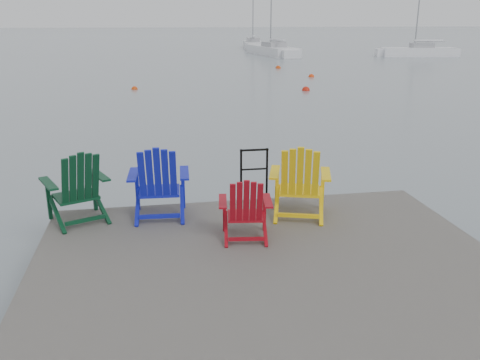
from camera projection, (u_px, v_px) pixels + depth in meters
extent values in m
plane|color=gray|center=(272.00, 303.00, 6.43)|extent=(400.00, 400.00, 0.00)
cube|color=#302D2B|center=(273.00, 275.00, 6.31)|extent=(6.00, 5.00, 0.20)
cylinder|color=black|center=(77.00, 263.00, 8.15)|extent=(0.26, 0.26, 1.20)
cylinder|color=black|center=(242.00, 250.00, 8.59)|extent=(0.26, 0.26, 1.20)
cylinder|color=black|center=(391.00, 239.00, 9.03)|extent=(0.26, 0.26, 1.20)
cylinder|color=black|center=(241.00, 176.00, 8.45)|extent=(0.04, 0.04, 0.90)
cylinder|color=black|center=(267.00, 174.00, 8.52)|extent=(0.04, 0.04, 0.90)
cylinder|color=black|center=(254.00, 150.00, 8.35)|extent=(0.48, 0.04, 0.04)
cylinder|color=black|center=(254.00, 169.00, 8.45)|extent=(0.44, 0.03, 0.03)
cube|color=#09351D|center=(76.00, 196.00, 7.72)|extent=(0.76, 0.72, 0.04)
cube|color=#09351D|center=(49.00, 200.00, 7.73)|extent=(0.07, 0.07, 0.63)
cube|color=#09351D|center=(94.00, 191.00, 8.10)|extent=(0.07, 0.07, 0.63)
cube|color=#09351D|center=(48.00, 183.00, 7.42)|extent=(0.39, 0.68, 0.03)
cube|color=#09351D|center=(99.00, 175.00, 7.82)|extent=(0.39, 0.68, 0.03)
cube|color=#09351D|center=(81.00, 179.00, 7.32)|extent=(0.62, 0.48, 0.77)
cube|color=#1119B1|center=(160.00, 191.00, 7.92)|extent=(0.64, 0.58, 0.05)
cube|color=#1119B1|center=(137.00, 190.00, 8.11)|extent=(0.06, 0.06, 0.65)
cube|color=#1119B1|center=(183.00, 189.00, 8.19)|extent=(0.06, 0.06, 0.65)
cube|color=#1119B1|center=(133.00, 175.00, 7.77)|extent=(0.17, 0.71, 0.03)
cube|color=#1119B1|center=(184.00, 173.00, 7.86)|extent=(0.17, 0.71, 0.03)
cube|color=#1119B1|center=(158.00, 174.00, 7.45)|extent=(0.58, 0.33, 0.79)
cube|color=maroon|center=(245.00, 216.00, 7.13)|extent=(0.54, 0.49, 0.04)
cube|color=maroon|center=(224.00, 214.00, 7.31)|extent=(0.05, 0.05, 0.52)
cube|color=maroon|center=(264.00, 214.00, 7.33)|extent=(0.05, 0.05, 0.52)
cube|color=maroon|center=(223.00, 201.00, 7.04)|extent=(0.18, 0.57, 0.03)
cube|color=maroon|center=(268.00, 201.00, 7.06)|extent=(0.18, 0.57, 0.03)
cube|color=maroon|center=(246.00, 203.00, 6.76)|extent=(0.48, 0.29, 0.63)
cube|color=yellow|center=(299.00, 190.00, 7.95)|extent=(0.75, 0.70, 0.05)
cube|color=yellow|center=(277.00, 188.00, 8.22)|extent=(0.07, 0.07, 0.65)
cube|color=yellow|center=(322.00, 190.00, 8.14)|extent=(0.07, 0.07, 0.65)
cube|color=yellow|center=(275.00, 172.00, 7.88)|extent=(0.34, 0.72, 0.03)
cube|color=yellow|center=(326.00, 174.00, 7.79)|extent=(0.34, 0.72, 0.03)
cube|color=yellow|center=(300.00, 174.00, 7.47)|extent=(0.63, 0.45, 0.79)
cube|color=white|center=(272.00, 52.00, 49.81)|extent=(3.54, 9.25, 1.10)
cube|color=#9E9EA3|center=(274.00, 45.00, 49.19)|extent=(1.99, 2.90, 0.55)
cube|color=silver|center=(253.00, 46.00, 60.20)|extent=(3.22, 8.19, 1.10)
cube|color=#9E9EA3|center=(253.00, 40.00, 59.61)|extent=(1.79, 2.58, 0.55)
cube|color=white|center=(417.00, 54.00, 47.65)|extent=(6.87, 2.67, 1.10)
cube|color=#9E9EA3|center=(422.00, 46.00, 47.45)|extent=(2.16, 1.49, 0.55)
cylinder|color=gray|center=(419.00, 0.00, 46.20)|extent=(0.12, 0.12, 8.37)
sphere|color=red|center=(306.00, 90.00, 25.32)|extent=(0.40, 0.40, 0.40)
sphere|color=#CC3D0C|center=(135.00, 89.00, 25.70)|extent=(0.32, 0.32, 0.32)
sphere|color=red|center=(311.00, 77.00, 31.14)|extent=(0.36, 0.36, 0.36)
sphere|color=#D3400C|center=(278.00, 68.00, 36.47)|extent=(0.39, 0.39, 0.39)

